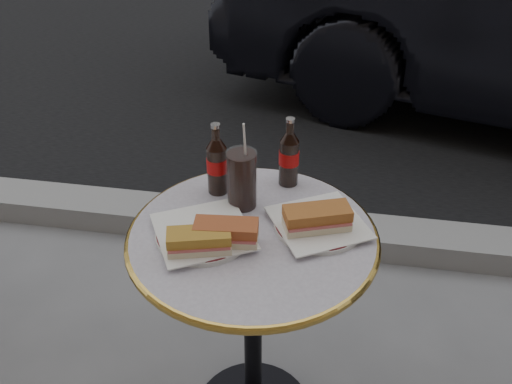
% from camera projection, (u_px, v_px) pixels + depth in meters
% --- Properties ---
extents(curb, '(40.00, 0.20, 0.12)m').
position_uv_depth(curb, '(288.00, 229.00, 2.51)').
color(curb, gray).
rests_on(curb, ground).
extents(bistro_table, '(0.62, 0.62, 0.73)m').
position_uv_depth(bistro_table, '(253.00, 335.00, 1.60)').
color(bistro_table, '#BAB2C4').
rests_on(bistro_table, ground).
extents(plate_left, '(0.29, 0.29, 0.01)m').
position_uv_depth(plate_left, '(203.00, 234.00, 1.38)').
color(plate_left, silver).
rests_on(plate_left, bistro_table).
extents(plate_right, '(0.28, 0.28, 0.01)m').
position_uv_depth(plate_right, '(318.00, 225.00, 1.41)').
color(plate_right, silver).
rests_on(plate_right, bistro_table).
extents(sandwich_left_a, '(0.16, 0.10, 0.05)m').
position_uv_depth(sandwich_left_a, '(199.00, 242.00, 1.30)').
color(sandwich_left_a, '#B3802D').
rests_on(sandwich_left_a, plate_left).
extents(sandwich_left_b, '(0.15, 0.08, 0.05)m').
position_uv_depth(sandwich_left_b, '(226.00, 233.00, 1.33)').
color(sandwich_left_b, '#A64E2A').
rests_on(sandwich_left_b, plate_left).
extents(sandwich_right, '(0.18, 0.12, 0.06)m').
position_uv_depth(sandwich_right, '(317.00, 219.00, 1.37)').
color(sandwich_right, '#A75F2A').
rests_on(sandwich_right, plate_right).
extents(cola_bottle_left, '(0.06, 0.06, 0.20)m').
position_uv_depth(cola_bottle_left, '(217.00, 159.00, 1.49)').
color(cola_bottle_left, black).
rests_on(cola_bottle_left, bistro_table).
extents(cola_bottle_right, '(0.07, 0.07, 0.20)m').
position_uv_depth(cola_bottle_right, '(289.00, 152.00, 1.52)').
color(cola_bottle_right, black).
rests_on(cola_bottle_right, bistro_table).
extents(cola_glass, '(0.10, 0.10, 0.16)m').
position_uv_depth(cola_glass, '(242.00, 179.00, 1.45)').
color(cola_glass, black).
rests_on(cola_glass, bistro_table).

